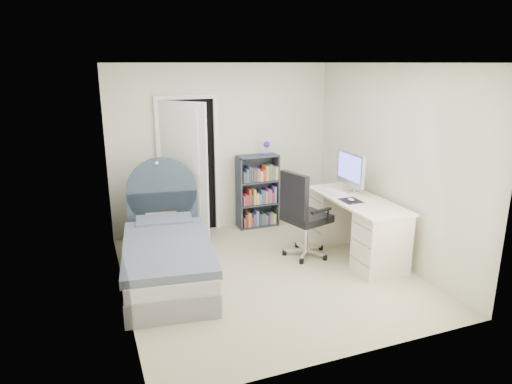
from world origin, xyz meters
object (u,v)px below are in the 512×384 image
object	(u,v)px
nightstand	(158,216)
bookcase	(258,193)
floor_lamp	(157,213)
desk	(355,224)
bed	(167,254)
office_chair	(302,211)

from	to	relation	value
nightstand	bookcase	distance (m)	1.60
floor_lamp	desk	world-z (taller)	desk
bookcase	desk	bearing A→B (deg)	-62.28
bed	office_chair	size ratio (longest dim) A/B	1.87
bed	bookcase	world-z (taller)	bookcase
office_chair	nightstand	bearing A→B (deg)	145.37
floor_lamp	office_chair	xyz separation A→B (m)	(1.72, -1.01, 0.13)
nightstand	floor_lamp	distance (m)	0.18
desk	office_chair	xyz separation A→B (m)	(-0.71, 0.18, 0.21)
bookcase	office_chair	bearing A→B (deg)	-86.15
nightstand	bookcase	bearing A→B (deg)	6.29
nightstand	bookcase	size ratio (longest dim) A/B	0.45
bookcase	desk	xyz separation A→B (m)	(0.80, -1.52, -0.11)
floor_lamp	desk	xyz separation A→B (m)	(2.42, -1.20, -0.08)
nightstand	floor_lamp	size ratio (longest dim) A/B	0.49
floor_lamp	bookcase	distance (m)	1.66
desk	bookcase	bearing A→B (deg)	117.72
bookcase	floor_lamp	bearing A→B (deg)	-168.93
bed	desk	size ratio (longest dim) A/B	1.35
floor_lamp	bookcase	bearing A→B (deg)	11.07
nightstand	desk	world-z (taller)	desk
bookcase	bed	bearing A→B (deg)	-142.76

